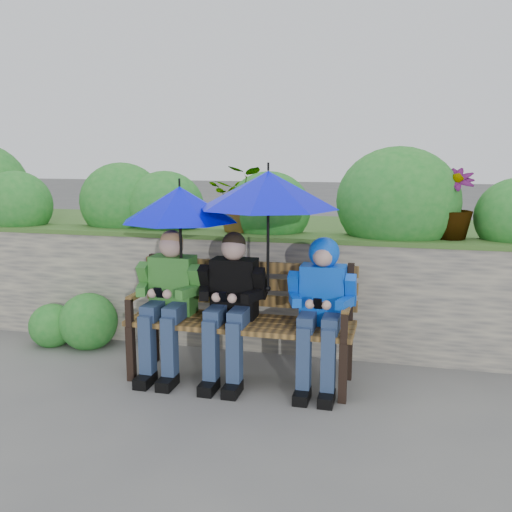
% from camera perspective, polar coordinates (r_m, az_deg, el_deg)
% --- Properties ---
extents(ground, '(60.00, 60.00, 0.00)m').
position_cam_1_polar(ground, '(4.59, -0.31, -11.96)').
color(ground, '#525252').
rests_on(ground, ground).
extents(garden_backdrop, '(8.05, 2.86, 1.89)m').
position_cam_1_polar(garden_backdrop, '(5.91, 2.94, -0.28)').
color(garden_backdrop, '#5E5B58').
rests_on(garden_backdrop, ground).
extents(park_bench, '(1.74, 0.51, 0.92)m').
position_cam_1_polar(park_bench, '(4.44, -1.35, -5.63)').
color(park_bench, black).
rests_on(park_bench, ground).
extents(boy_left, '(0.51, 0.59, 1.15)m').
position_cam_1_polar(boy_left, '(4.52, -8.74, -3.92)').
color(boy_left, '#3F772F').
rests_on(boy_left, ground).
extents(boy_middle, '(0.51, 0.59, 1.15)m').
position_cam_1_polar(boy_middle, '(4.35, -2.53, -4.35)').
color(boy_middle, black).
rests_on(boy_middle, ground).
extents(boy_right, '(0.49, 0.60, 1.13)m').
position_cam_1_polar(boy_right, '(4.22, 6.55, -4.42)').
color(boy_right, '#0038BC').
rests_on(boy_right, ground).
extents(umbrella_left, '(0.91, 0.91, 0.86)m').
position_cam_1_polar(umbrella_left, '(4.41, -7.62, 5.18)').
color(umbrella_left, '#0006E8').
rests_on(umbrella_left, ground).
extents(umbrella_right, '(1.04, 1.04, 0.96)m').
position_cam_1_polar(umbrella_right, '(4.18, 1.23, 6.64)').
color(umbrella_right, '#0006E8').
rests_on(umbrella_right, ground).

